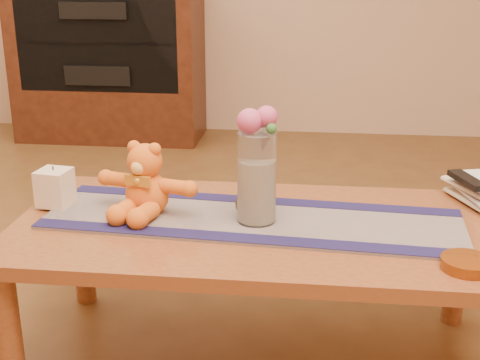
# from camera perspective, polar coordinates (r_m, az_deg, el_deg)

# --- Properties ---
(floor) EXTENTS (5.50, 5.50, 0.00)m
(floor) POSITION_cam_1_polar(r_m,az_deg,el_deg) (2.09, 1.41, -15.23)
(floor) COLOR brown
(floor) RESTS_ON ground
(coffee_table_top) EXTENTS (1.40, 0.70, 0.04)m
(coffee_table_top) POSITION_cam_1_polar(r_m,az_deg,el_deg) (1.89, 1.51, -4.37)
(coffee_table_top) COLOR brown
(coffee_table_top) RESTS_ON floor
(table_leg_fl) EXTENTS (0.07, 0.07, 0.41)m
(table_leg_fl) POSITION_cam_1_polar(r_m,az_deg,el_deg) (1.90, -19.49, -12.96)
(table_leg_fl) COLOR brown
(table_leg_fl) RESTS_ON floor
(table_leg_bl) EXTENTS (0.07, 0.07, 0.41)m
(table_leg_bl) POSITION_cam_1_polar(r_m,az_deg,el_deg) (2.37, -13.57, -5.77)
(table_leg_bl) COLOR brown
(table_leg_bl) RESTS_ON floor
(table_leg_br) EXTENTS (0.07, 0.07, 0.41)m
(table_leg_br) POSITION_cam_1_polar(r_m,az_deg,el_deg) (2.29, 18.42, -7.16)
(table_leg_br) COLOR brown
(table_leg_br) RESTS_ON floor
(persian_runner) EXTENTS (1.22, 0.43, 0.01)m
(persian_runner) POSITION_cam_1_polar(r_m,az_deg,el_deg) (1.90, 1.07, -3.45)
(persian_runner) COLOR #191742
(persian_runner) RESTS_ON coffee_table_top
(runner_border_near) EXTENTS (1.20, 0.14, 0.00)m
(runner_border_near) POSITION_cam_1_polar(r_m,az_deg,el_deg) (1.76, 0.29, -5.07)
(runner_border_near) COLOR #191541
(runner_border_near) RESTS_ON persian_runner
(runner_border_far) EXTENTS (1.20, 0.14, 0.00)m
(runner_border_far) POSITION_cam_1_polar(r_m,az_deg,el_deg) (2.03, 1.74, -1.77)
(runner_border_far) COLOR #191541
(runner_border_far) RESTS_ON persian_runner
(teddy_bear) EXTENTS (0.35, 0.32, 0.20)m
(teddy_bear) POSITION_cam_1_polar(r_m,az_deg,el_deg) (1.93, -8.15, 0.07)
(teddy_bear) COLOR orange
(teddy_bear) RESTS_ON persian_runner
(pillar_candle) EXTENTS (0.10, 0.10, 0.11)m
(pillar_candle) POSITION_cam_1_polar(r_m,az_deg,el_deg) (2.05, -15.84, -0.62)
(pillar_candle) COLOR beige
(pillar_candle) RESTS_ON persian_runner
(candle_wick) EXTENTS (0.00, 0.00, 0.01)m
(candle_wick) POSITION_cam_1_polar(r_m,az_deg,el_deg) (2.03, -15.99, 1.00)
(candle_wick) COLOR black
(candle_wick) RESTS_ON pillar_candle
(glass_vase) EXTENTS (0.11, 0.11, 0.26)m
(glass_vase) POSITION_cam_1_polar(r_m,az_deg,el_deg) (1.83, 1.47, 0.20)
(glass_vase) COLOR silver
(glass_vase) RESTS_ON persian_runner
(potpourri_fill) EXTENTS (0.09, 0.09, 0.18)m
(potpourri_fill) POSITION_cam_1_polar(r_m,az_deg,el_deg) (1.84, 1.46, -0.95)
(potpourri_fill) COLOR beige
(potpourri_fill) RESTS_ON glass_vase
(rose_left) EXTENTS (0.07, 0.07, 0.07)m
(rose_left) POSITION_cam_1_polar(r_m,az_deg,el_deg) (1.78, 0.84, 5.16)
(rose_left) COLOR #C34472
(rose_left) RESTS_ON glass_vase
(rose_right) EXTENTS (0.06, 0.06, 0.06)m
(rose_right) POSITION_cam_1_polar(r_m,az_deg,el_deg) (1.78, 2.34, 5.55)
(rose_right) COLOR #C34472
(rose_right) RESTS_ON glass_vase
(blue_flower_back) EXTENTS (0.04, 0.04, 0.04)m
(blue_flower_back) POSITION_cam_1_polar(r_m,az_deg,el_deg) (1.82, 1.93, 5.26)
(blue_flower_back) COLOR #4D54A8
(blue_flower_back) RESTS_ON glass_vase
(blue_flower_side) EXTENTS (0.04, 0.04, 0.04)m
(blue_flower_side) POSITION_cam_1_polar(r_m,az_deg,el_deg) (1.81, 0.62, 4.94)
(blue_flower_side) COLOR #4D54A8
(blue_flower_side) RESTS_ON glass_vase
(leaf_sprig) EXTENTS (0.03, 0.03, 0.03)m
(leaf_sprig) POSITION_cam_1_polar(r_m,az_deg,el_deg) (1.77, 2.75, 4.49)
(leaf_sprig) COLOR #33662D
(leaf_sprig) RESTS_ON glass_vase
(bronze_ball) EXTENTS (0.09, 0.09, 0.07)m
(bronze_ball) POSITION_cam_1_polar(r_m,az_deg,el_deg) (1.90, 0.66, -2.08)
(bronze_ball) COLOR #444016
(bronze_ball) RESTS_ON persian_runner
(book_bottom) EXTENTS (0.24, 0.27, 0.02)m
(book_bottom) POSITION_cam_1_polar(r_m,az_deg,el_deg) (2.12, 18.85, -1.82)
(book_bottom) COLOR beige
(book_bottom) RESTS_ON coffee_table_top
(book_lower) EXTENTS (0.21, 0.26, 0.02)m
(book_lower) POSITION_cam_1_polar(r_m,az_deg,el_deg) (2.11, 19.07, -1.36)
(book_lower) COLOR beige
(book_lower) RESTS_ON book_bottom
(book_upper) EXTENTS (0.24, 0.27, 0.02)m
(book_upper) POSITION_cam_1_polar(r_m,az_deg,el_deg) (2.11, 18.78, -0.84)
(book_upper) COLOR beige
(book_upper) RESTS_ON book_lower
(book_top) EXTENTS (0.22, 0.26, 0.02)m
(book_top) POSITION_cam_1_polar(r_m,az_deg,el_deg) (2.10, 19.13, -0.38)
(book_top) COLOR beige
(book_top) RESTS_ON book_upper
(tv_remote) EXTENTS (0.09, 0.17, 0.02)m
(tv_remote) POSITION_cam_1_polar(r_m,az_deg,el_deg) (2.09, 19.20, -0.00)
(tv_remote) COLOR black
(tv_remote) RESTS_ON book_top
(amber_dish) EXTENTS (0.17, 0.17, 0.03)m
(amber_dish) POSITION_cam_1_polar(r_m,az_deg,el_deg) (1.70, 19.16, -6.92)
(amber_dish) COLOR #BF5914
(amber_dish) RESTS_ON coffee_table_top
(media_cabinet) EXTENTS (1.20, 0.50, 1.10)m
(media_cabinet) POSITION_cam_1_polar(r_m,az_deg,el_deg) (4.46, -11.35, 10.59)
(media_cabinet) COLOR black
(media_cabinet) RESTS_ON floor
(cabinet_cavity) EXTENTS (1.02, 0.03, 0.61)m
(cabinet_cavity) POSITION_cam_1_polar(r_m,az_deg,el_deg) (4.22, -12.41, 11.57)
(cabinet_cavity) COLOR black
(cabinet_cavity) RESTS_ON media_cabinet
(cabinet_shelf) EXTENTS (1.02, 0.20, 0.02)m
(cabinet_shelf) POSITION_cam_1_polar(r_m,az_deg,el_deg) (4.30, -12.05, 11.72)
(cabinet_shelf) COLOR black
(cabinet_shelf) RESTS_ON media_cabinet
(stereo_upper) EXTENTS (0.42, 0.28, 0.10)m
(stereo_upper) POSITION_cam_1_polar(r_m,az_deg,el_deg) (4.30, -12.15, 14.37)
(stereo_upper) COLOR black
(stereo_upper) RESTS_ON media_cabinet
(stereo_lower) EXTENTS (0.42, 0.28, 0.12)m
(stereo_lower) POSITION_cam_1_polar(r_m,az_deg,el_deg) (4.35, -11.79, 9.18)
(stereo_lower) COLOR black
(stereo_lower) RESTS_ON media_cabinet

